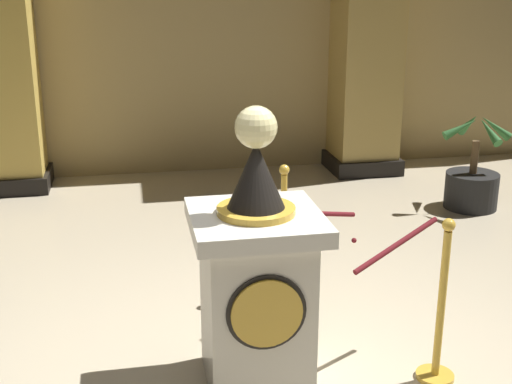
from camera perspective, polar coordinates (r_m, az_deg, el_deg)
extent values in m
plane|color=beige|center=(4.41, 1.64, -15.78)|extent=(11.85, 11.85, 0.00)
cube|color=tan|center=(8.67, -5.66, 14.64)|extent=(11.85, 0.16, 3.95)
cube|color=beige|center=(4.20, 0.00, -9.62)|extent=(0.62, 0.62, 1.01)
cube|color=beige|center=(3.97, 0.00, -2.50)|extent=(0.77, 0.77, 0.10)
cylinder|color=gold|center=(3.86, 0.92, -10.20)|extent=(0.41, 0.03, 0.41)
cylinder|color=black|center=(3.87, 0.89, -10.13)|extent=(0.46, 0.01, 0.46)
cylinder|color=gold|center=(3.95, 0.00, -1.54)|extent=(0.46, 0.46, 0.04)
cone|color=black|center=(3.88, 0.00, 1.47)|extent=(0.34, 0.34, 0.39)
cylinder|color=gold|center=(3.83, 0.00, 4.15)|extent=(0.03, 0.03, 0.06)
sphere|color=beige|center=(3.81, 0.00, 5.48)|extent=(0.24, 0.24, 0.24)
cylinder|color=gold|center=(4.59, 14.83, -14.74)|extent=(0.24, 0.24, 0.03)
cylinder|color=gold|center=(4.35, 15.33, -9.34)|extent=(0.05, 0.05, 1.00)
sphere|color=gold|center=(4.14, 15.93, -2.68)|extent=(0.08, 0.08, 0.08)
cylinder|color=gold|center=(5.49, 2.26, -8.42)|extent=(0.24, 0.24, 0.03)
cylinder|color=gold|center=(5.29, 2.32, -3.72)|extent=(0.05, 0.05, 1.00)
sphere|color=gold|center=(5.12, 2.40, 1.89)|extent=(0.08, 0.08, 0.08)
cylinder|color=#591419|center=(4.44, 11.79, -4.37)|extent=(0.70, 0.38, 0.22)
cylinder|color=#591419|center=(4.93, 5.18, -1.82)|extent=(0.70, 0.38, 0.22)
sphere|color=#591419|center=(4.71, 8.26, -4.06)|extent=(0.04, 0.04, 0.04)
cube|color=black|center=(8.61, -19.46, 0.99)|extent=(0.78, 0.78, 0.20)
cube|color=gold|center=(8.31, -20.75, 12.93)|extent=(0.68, 0.68, 3.79)
cube|color=black|center=(9.01, 8.82, 2.53)|extent=(0.87, 0.87, 0.20)
cube|color=tan|center=(8.72, 9.39, 13.99)|extent=(0.75, 0.75, 3.79)
cylinder|color=black|center=(7.76, 17.67, 0.13)|extent=(0.57, 0.57, 0.39)
cylinder|color=brown|center=(7.66, 17.93, 2.80)|extent=(0.08, 0.08, 0.36)
cone|color=#2D662D|center=(7.66, 19.50, 5.18)|extent=(0.38, 0.14, 0.31)
cone|color=#2D662D|center=(7.75, 17.48, 5.52)|extent=(0.10, 0.37, 0.31)
cone|color=#2D662D|center=(7.50, 16.86, 5.19)|extent=(0.39, 0.11, 0.26)
cone|color=#2D662D|center=(7.44, 19.07, 4.88)|extent=(0.15, 0.38, 0.29)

